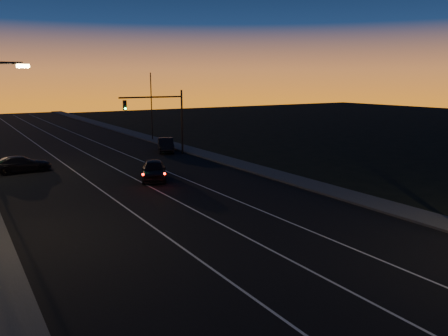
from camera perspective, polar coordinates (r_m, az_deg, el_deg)
road at (r=35.94m, az=-11.79°, el=-1.77°), size 20.00×170.00×0.01m
sidewalk_right at (r=41.04m, az=3.00°, el=0.20°), size 2.40×170.00×0.16m
lane_stripe_left at (r=35.06m, az=-16.39°, el=-2.32°), size 0.12×160.00×0.01m
lane_stripe_mid at (r=36.11m, az=-11.05°, el=-1.66°), size 0.12×160.00×0.01m
lane_stripe_right at (r=37.46m, az=-6.06°, el=-1.04°), size 0.12×160.00×0.01m
signal_mast at (r=47.08m, az=-8.12°, el=7.33°), size 7.10×0.41×7.00m
far_pole_right at (r=59.63m, az=-9.45°, el=7.87°), size 0.14×0.14×9.00m
lead_car at (r=36.24m, az=-9.15°, el=-0.24°), size 3.76×5.60×1.63m
right_car at (r=50.16m, az=-7.61°, el=3.00°), size 3.23×4.99×1.55m
cross_car at (r=42.64m, az=-24.94°, el=0.46°), size 5.01×2.07×1.45m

